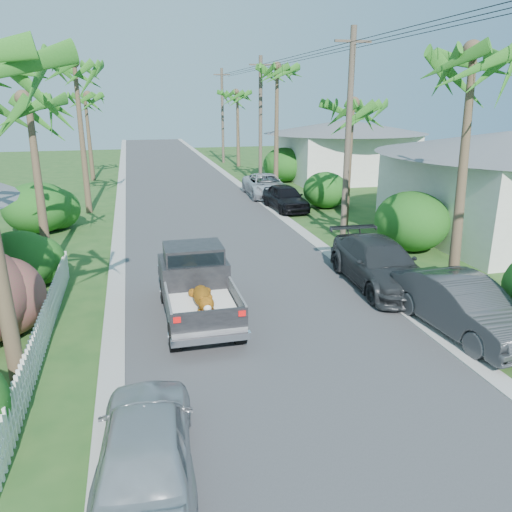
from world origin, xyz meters
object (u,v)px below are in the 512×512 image
object	(u,v)px
parked_car_rd	(266,186)
palm_r_c	(277,68)
palm_l_b	(27,100)
utility_pole_c	(261,122)
parked_car_rm	(379,264)
palm_l_d	(85,95)
parked_car_ln	(146,443)
palm_l_c	(74,64)
house_right_near	(504,189)
palm_r_d	(237,92)
parked_car_rn	(463,306)
palm_r_b	(352,104)
parked_car_rf	(285,198)
house_right_far	(344,152)
palm_r_a	(478,53)
pickup_truck	(195,281)
utility_pole_b	(348,137)
utility_pole_d	(223,116)

from	to	relation	value
parked_car_rd	palm_r_c	xyz separation A→B (m)	(1.20, 1.78, 7.38)
palm_l_b	utility_pole_c	world-z (taller)	utility_pole_c
parked_car_rm	palm_l_d	world-z (taller)	palm_l_d
parked_car_ln	palm_l_c	distance (m)	23.32
house_right_near	palm_r_c	bearing A→B (deg)	115.91
parked_car_rd	palm_r_c	size ratio (longest dim) A/B	0.55
palm_r_d	utility_pole_c	world-z (taller)	utility_pole_c
parked_car_rn	palm_r_b	xyz separation A→B (m)	(1.60, 11.47, 5.18)
palm_r_d	palm_l_b	bearing A→B (deg)	-115.41
parked_car_rf	house_right_far	world-z (taller)	house_right_far
parked_car_rd	palm_r_d	world-z (taller)	palm_r_d
palm_r_a	utility_pole_c	xyz separation A→B (m)	(-0.70, 22.00, -2.82)
parked_car_rm	palm_r_c	xyz separation A→B (m)	(1.68, 18.56, 7.34)
utility_pole_c	palm_l_b	bearing A→B (deg)	-127.78
parked_car_rm	palm_l_d	distance (m)	29.31
pickup_truck	utility_pole_b	world-z (taller)	utility_pole_b
parked_car_rn	palm_r_d	size ratio (longest dim) A/B	0.58
parked_car_rf	parked_car_ln	xyz separation A→B (m)	(-8.60, -19.94, -0.04)
utility_pole_c	palm_r_d	bearing A→B (deg)	85.71
utility_pole_d	palm_r_a	bearing A→B (deg)	-88.92
palm_l_b	palm_r_b	world-z (taller)	palm_l_b
palm_l_c	parked_car_ln	bearing A→B (deg)	-83.79
utility_pole_c	palm_r_c	bearing A→B (deg)	-73.30
parked_car_ln	palm_l_d	distance (m)	34.64
parked_car_ln	palm_r_a	world-z (taller)	palm_r_a
palm_r_c	palm_r_d	bearing A→B (deg)	88.77
parked_car_rm	palm_r_c	world-z (taller)	palm_r_c
parked_car_rd	palm_l_d	distance (m)	16.15
parked_car_rm	palm_l_d	bearing A→B (deg)	115.35
parked_car_rn	palm_r_d	distance (m)	36.99
palm_l_b	utility_pole_d	size ratio (longest dim) A/B	0.82
parked_car_rf	utility_pole_d	size ratio (longest dim) A/B	0.47
parked_car_rd	house_right_far	bearing A→B (deg)	37.66
parked_car_rm	palm_l_b	xyz separation A→B (m)	(-11.32, 4.56, 5.38)
utility_pole_c	utility_pole_d	bearing A→B (deg)	90.00
parked_car_rm	palm_l_c	bearing A→B (deg)	128.67
pickup_truck	palm_l_b	world-z (taller)	palm_l_b
palm_l_b	utility_pole_c	size ratio (longest dim) A/B	0.82
palm_l_b	palm_l_d	size ratio (longest dim) A/B	0.96
parked_car_rm	palm_r_d	bearing A→B (deg)	89.34
pickup_truck	house_right_near	xyz separation A→B (m)	(14.90, 5.41, 1.21)
palm_r_c	palm_r_d	size ratio (longest dim) A/B	1.17
palm_r_d	utility_pole_d	bearing A→B (deg)	106.70
parked_car_rd	parked_car_ln	bearing A→B (deg)	-107.73
parked_car_ln	house_right_far	distance (m)	34.35
parked_car_rd	house_right_far	xyz separation A→B (m)	(8.00, 5.78, 1.40)
palm_l_d	palm_r_a	bearing A→B (deg)	-65.43
pickup_truck	palm_r_c	xyz separation A→B (m)	(8.10, 19.41, 7.10)
palm_l_c	house_right_near	xyz separation A→B (m)	(19.00, -10.00, -5.69)
palm_l_c	palm_r_b	xyz separation A→B (m)	(12.60, -7.00, -1.96)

